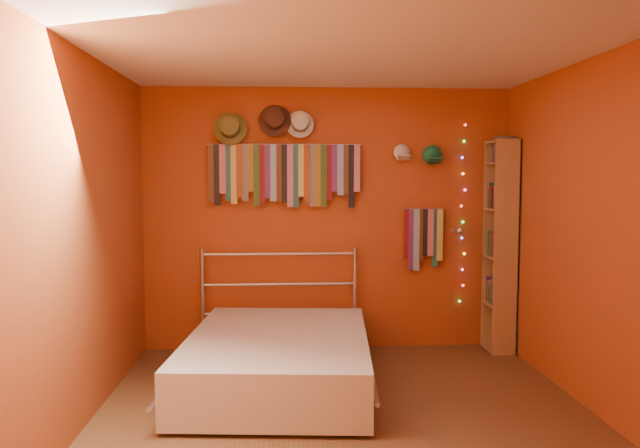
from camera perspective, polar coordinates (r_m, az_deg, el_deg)
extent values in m
plane|color=brown|center=(4.54, 2.32, -17.12)|extent=(3.50, 3.50, 0.00)
cube|color=#9E4119|center=(5.98, 0.72, 0.45)|extent=(3.50, 0.02, 2.50)
cube|color=#9E4119|center=(4.75, 23.90, -0.99)|extent=(0.02, 3.50, 2.50)
cube|color=#9E4119|center=(4.43, -20.80, -1.27)|extent=(0.02, 3.50, 2.50)
cube|color=white|center=(4.30, 2.43, 15.59)|extent=(3.50, 3.50, 0.02)
cylinder|color=silver|center=(5.91, -3.27, 7.27)|extent=(1.45, 0.01, 0.01)
cube|color=#512E1B|center=(5.93, -9.92, 4.61)|extent=(0.06, 0.01, 0.54)
cube|color=black|center=(5.92, -9.41, 4.44)|extent=(0.06, 0.01, 0.57)
cube|color=#BD5E8A|center=(5.91, -8.91, 5.00)|extent=(0.06, 0.01, 0.46)
cube|color=#1A535D|center=(5.91, -8.39, 4.68)|extent=(0.06, 0.01, 0.53)
cube|color=#C1C850|center=(5.90, -7.88, 4.53)|extent=(0.06, 0.01, 0.56)
cube|color=brown|center=(5.89, -7.38, 4.83)|extent=(0.06, 0.01, 0.50)
cube|color=navy|center=(5.90, -6.86, 4.68)|extent=(0.06, 0.01, 0.53)
cube|color=brown|center=(5.89, -6.35, 5.08)|extent=(0.06, 0.01, 0.45)
cube|color=#294F1F|center=(5.88, -5.83, 4.46)|extent=(0.06, 0.01, 0.58)
cube|color=maroon|center=(5.89, -5.32, 4.50)|extent=(0.06, 0.01, 0.57)
cube|color=#3A1967|center=(5.89, -4.81, 4.81)|extent=(0.06, 0.01, 0.51)
cube|color=#6C9EC1|center=(5.88, -4.29, 4.68)|extent=(0.06, 0.01, 0.53)
cube|color=#4C2A19|center=(5.89, -3.77, 4.72)|extent=(0.06, 0.01, 0.53)
cube|color=black|center=(5.88, -3.26, 4.62)|extent=(0.06, 0.01, 0.55)
cube|color=#BE5F98|center=(5.88, -2.74, 4.43)|extent=(0.06, 0.01, 0.59)
cube|color=#17534E|center=(5.89, -2.23, 4.40)|extent=(0.06, 0.01, 0.59)
cube|color=#C2CA50|center=(5.89, -1.72, 4.90)|extent=(0.06, 0.01, 0.49)
cube|color=maroon|center=(5.88, -1.20, 4.63)|extent=(0.06, 0.01, 0.55)
cube|color=navy|center=(5.90, -0.69, 4.44)|extent=(0.06, 0.01, 0.58)
cube|color=olive|center=(5.89, -0.17, 4.45)|extent=(0.06, 0.01, 0.58)
cube|color=#2A481C|center=(5.89, 0.34, 4.42)|extent=(0.06, 0.01, 0.59)
cube|color=maroon|center=(5.91, 0.85, 4.73)|extent=(0.06, 0.01, 0.53)
cube|color=#401A69|center=(5.90, 1.36, 5.11)|extent=(0.06, 0.01, 0.45)
cube|color=#7C96DC|center=(5.90, 1.88, 4.96)|extent=(0.06, 0.01, 0.48)
cube|color=#51341B|center=(5.92, 2.38, 4.95)|extent=(0.06, 0.01, 0.48)
cube|color=black|center=(5.92, 2.89, 4.38)|extent=(0.06, 0.01, 0.60)
cube|color=#BE5F8C|center=(5.92, 3.41, 5.11)|extent=(0.06, 0.01, 0.44)
cylinder|color=silver|center=(6.06, 9.44, 1.35)|extent=(0.40, 0.01, 0.01)
cube|color=maroon|center=(6.03, 7.95, -0.93)|extent=(0.06, 0.01, 0.48)
cube|color=#3B1965|center=(6.04, 8.38, -1.42)|extent=(0.06, 0.01, 0.58)
cube|color=#6EA0C3|center=(6.05, 8.82, -1.46)|extent=(0.06, 0.01, 0.59)
cube|color=#53381B|center=(6.06, 9.22, -0.97)|extent=(0.06, 0.01, 0.49)
cube|color=black|center=(6.06, 9.66, -0.77)|extent=(0.06, 0.01, 0.45)
cube|color=#BB5D7D|center=(6.07, 10.09, -0.79)|extent=(0.06, 0.01, 0.45)
cube|color=#195A54|center=(6.10, 10.47, -1.27)|extent=(0.06, 0.01, 0.56)
cube|color=#B5B548|center=(6.10, 10.91, -0.98)|extent=(0.06, 0.01, 0.50)
cylinder|color=olive|center=(5.93, -8.20, 8.62)|extent=(0.31, 0.08, 0.31)
cylinder|color=olive|center=(5.87, -8.25, 8.79)|extent=(0.18, 0.15, 0.20)
cylinder|color=#332314|center=(5.90, -8.23, 8.70)|extent=(0.19, 0.06, 0.19)
cylinder|color=#442418|center=(5.91, -4.15, 9.39)|extent=(0.31, 0.08, 0.30)
cylinder|color=#442418|center=(5.86, -4.16, 9.56)|extent=(0.18, 0.15, 0.20)
cylinder|color=black|center=(5.89, -4.16, 9.48)|extent=(0.19, 0.06, 0.19)
cylinder|color=beige|center=(5.91, -1.84, 9.10)|extent=(0.26, 0.06, 0.26)
cylinder|color=beige|center=(5.87, -1.83, 9.24)|extent=(0.15, 0.13, 0.17)
cylinder|color=black|center=(5.89, -1.84, 9.17)|extent=(0.16, 0.05, 0.16)
ellipsoid|color=silver|center=(6.01, 7.47, 6.51)|extent=(0.17, 0.13, 0.17)
cube|color=silver|center=(5.91, 7.66, 6.04)|extent=(0.12, 0.09, 0.05)
ellipsoid|color=#19734C|center=(6.07, 10.20, 6.24)|extent=(0.18, 0.14, 0.18)
cube|color=#19734C|center=(5.96, 10.45, 5.74)|extent=(0.13, 0.10, 0.05)
sphere|color=#FF3333|center=(6.18, 13.14, 8.81)|extent=(0.02, 0.02, 0.02)
sphere|color=#33FF4C|center=(6.16, 13.04, 7.38)|extent=(0.02, 0.02, 0.02)
sphere|color=#4C66FF|center=(6.15, 12.88, 5.94)|extent=(0.02, 0.02, 0.02)
sphere|color=yellow|center=(6.15, 12.94, 4.50)|extent=(0.02, 0.02, 0.02)
sphere|color=#FF4CCC|center=(6.16, 13.12, 3.06)|extent=(0.02, 0.02, 0.02)
sphere|color=#FF3333|center=(6.16, 12.79, 1.62)|extent=(0.02, 0.02, 0.02)
sphere|color=#33FF4C|center=(6.17, 12.93, 0.18)|extent=(0.02, 0.02, 0.02)
sphere|color=#4C66FF|center=(6.18, 12.83, -1.25)|extent=(0.02, 0.02, 0.02)
sphere|color=yellow|center=(6.21, 13.06, -2.67)|extent=(0.02, 0.02, 0.02)
sphere|color=#FF4CCC|center=(6.23, 12.89, -4.09)|extent=(0.02, 0.02, 0.02)
sphere|color=#FF3333|center=(6.25, 12.94, -5.50)|extent=(0.02, 0.02, 0.02)
sphere|color=#33FF4C|center=(6.27, 12.64, -6.90)|extent=(0.02, 0.02, 0.02)
cylinder|color=silver|center=(6.17, 12.02, -0.59)|extent=(0.04, 0.03, 0.04)
cylinder|color=silver|center=(6.05, 12.33, -0.40)|extent=(0.01, 0.27, 0.08)
sphere|color=white|center=(5.92, 12.68, -0.61)|extent=(0.07, 0.07, 0.07)
cube|color=olive|center=(5.97, 16.70, -2.16)|extent=(0.24, 0.02, 2.00)
cube|color=olive|center=(6.27, 15.70, -1.83)|extent=(0.24, 0.02, 2.00)
cube|color=olive|center=(6.16, 17.20, -1.97)|extent=(0.02, 0.34, 2.00)
cube|color=olive|center=(6.30, 15.99, -10.88)|extent=(0.24, 0.32, 0.02)
cube|color=olive|center=(6.20, 16.08, -7.05)|extent=(0.24, 0.32, 0.02)
cube|color=olive|center=(6.13, 16.17, -2.92)|extent=(0.24, 0.32, 0.02)
cube|color=olive|center=(6.09, 16.26, 1.28)|extent=(0.24, 0.32, 0.02)
cube|color=olive|center=(6.08, 16.35, 5.33)|extent=(0.24, 0.32, 0.02)
cube|color=olive|center=(6.09, 16.39, 7.21)|extent=(0.24, 0.32, 0.02)
cylinder|color=silver|center=(6.02, -10.70, -6.91)|extent=(0.04, 0.04, 0.98)
cylinder|color=silver|center=(6.01, 3.21, -6.86)|extent=(0.04, 0.04, 0.98)
cylinder|color=silver|center=(6.00, -3.74, -8.14)|extent=(1.45, 0.02, 0.02)
cylinder|color=silver|center=(5.94, -3.76, -5.52)|extent=(1.45, 0.02, 0.02)
cylinder|color=silver|center=(5.90, -3.77, -2.75)|extent=(1.45, 0.02, 0.02)
cube|color=beige|center=(5.03, -3.83, -12.21)|extent=(1.54, 2.07, 0.39)
cylinder|color=silver|center=(5.10, -12.17, -12.32)|extent=(0.20, 1.96, 0.03)
cylinder|color=silver|center=(5.08, 4.54, -12.28)|extent=(0.20, 1.96, 0.03)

